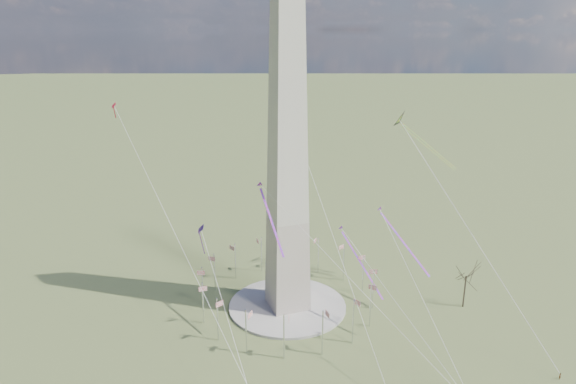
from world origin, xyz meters
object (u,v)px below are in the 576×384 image
object	(u,v)px
washington_monument	(287,156)
kite_delta_black	(403,123)
tree_near	(467,274)
person_east	(560,376)

from	to	relation	value
washington_monument	kite_delta_black	size ratio (longest dim) A/B	5.23
washington_monument	tree_near	xyz separation A→B (m)	(50.81, -18.88, -36.73)
washington_monument	person_east	world-z (taller)	washington_monument
person_east	kite_delta_black	world-z (taller)	kite_delta_black
tree_near	kite_delta_black	distance (m)	50.63
washington_monument	person_east	distance (m)	88.51
tree_near	kite_delta_black	world-z (taller)	kite_delta_black
kite_delta_black	tree_near	bearing A→B (deg)	68.30
washington_monument	kite_delta_black	world-z (taller)	washington_monument
tree_near	kite_delta_black	size ratio (longest dim) A/B	0.82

